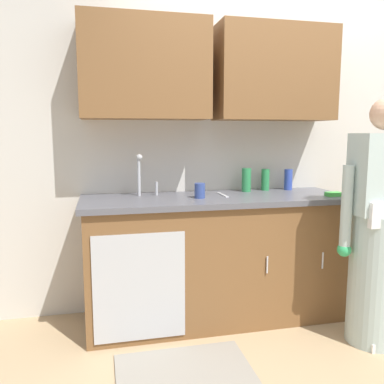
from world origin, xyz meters
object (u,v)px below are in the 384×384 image
Objects in this scene: bottle_soap at (265,180)px; sponge at (334,194)px; knife_on_counter at (222,195)px; bottle_water_short at (288,180)px; cup_by_sink at (200,191)px; sink at (147,201)px; person_at_sink at (378,242)px; bottle_water_tall at (246,180)px.

bottle_soap reaches higher than sponge.
knife_on_counter is at bearing 163.15° from sponge.
cup_by_sink is (-0.81, -0.26, -0.03)m from bottle_water_short.
knife_on_counter is (0.58, 0.04, 0.02)m from sink.
knife_on_counter is at bearing 143.86° from person_at_sink.
bottle_water_short is at bearing 9.24° from sink.
sink reaches higher than cup_by_sink.
bottle_water_tall is 0.66m from sponge.
bottle_water_short reaches higher than knife_on_counter.
bottle_soap is 0.72× the size of knife_on_counter.
person_at_sink is at bearing -60.46° from bottle_soap.
sponge is (0.17, -0.39, -0.07)m from bottle_water_short.
bottle_soap is 0.46m from knife_on_counter.
bottle_water_short is at bearing 113.94° from sponge.
person_at_sink is 9.32× the size of bottle_soap.
knife_on_counter is 2.18× the size of sponge.
bottle_water_tall is 1.74× the size of cup_by_sink.
bottle_soap is 0.55m from sponge.
cup_by_sink is (0.37, -0.06, 0.07)m from sink.
person_at_sink is 0.89m from bottle_water_short.
sink is 1.58m from person_at_sink.
person_at_sink is at bearing -26.43° from cup_by_sink.
cup_by_sink is 0.99m from sponge.
sponge is (0.98, -0.13, -0.04)m from cup_by_sink.
bottle_soap is (-0.20, 0.02, 0.00)m from bottle_water_short.
bottle_soap reaches higher than knife_on_counter.
bottle_soap reaches higher than cup_by_sink.
bottle_soap reaches higher than bottle_water_short.
cup_by_sink is at bearing -162.54° from bottle_water_short.
cup_by_sink is at bearing -9.49° from sink.
sponge is (0.54, -0.37, -0.08)m from bottle_water_tall.
sponge is (0.78, -0.24, 0.01)m from knife_on_counter.
bottle_water_short is at bearing 17.46° from cup_by_sink.
person_at_sink reaches higher than bottle_water_short.
sink is 1.37m from sponge.
bottle_water_tall is at bearing 129.40° from person_at_sink.
bottle_soap is (0.99, 0.21, 0.10)m from sink.
bottle_water_short is (-0.26, 0.79, 0.33)m from person_at_sink.
bottle_water_tall reaches higher than bottle_water_short.
bottle_water_tall is 0.78× the size of knife_on_counter.
bottle_soap is 0.67m from cup_by_sink.
bottle_water_short is 0.71× the size of knife_on_counter.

